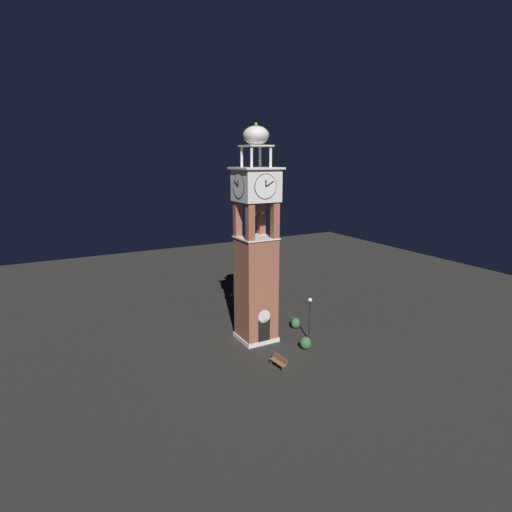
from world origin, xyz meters
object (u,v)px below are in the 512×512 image
(park_bench, at_px, (279,361))
(lamp_post, at_px, (310,311))
(trash_bin, at_px, (294,322))
(clock_tower, at_px, (256,255))

(park_bench, height_order, lamp_post, lamp_post)
(park_bench, bearing_deg, trash_bin, 48.01)
(trash_bin, bearing_deg, clock_tower, -171.70)
(lamp_post, height_order, trash_bin, lamp_post)
(trash_bin, bearing_deg, park_bench, -131.99)
(clock_tower, xyz_separation_m, park_bench, (-0.91, -5.23, -6.99))
(clock_tower, height_order, park_bench, clock_tower)
(clock_tower, height_order, trash_bin, clock_tower)
(park_bench, height_order, trash_bin, park_bench)
(lamp_post, distance_m, trash_bin, 3.86)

